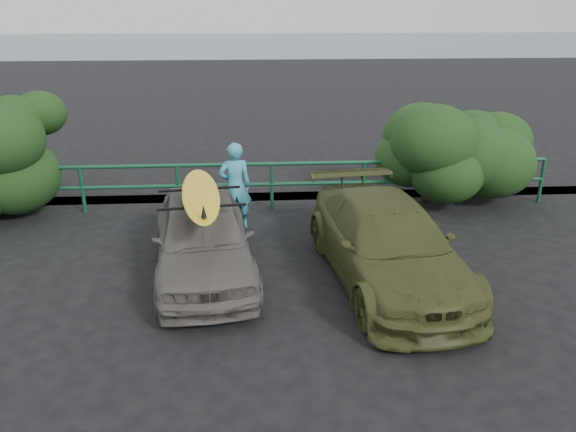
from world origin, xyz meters
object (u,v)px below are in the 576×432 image
man (235,186)px  surfboard (200,194)px  olive_vehicle (387,243)px  guardrail (225,186)px  sedan (203,237)px

man → surfboard: bearing=67.3°
man → surfboard: size_ratio=0.62×
olive_vehicle → surfboard: surfboard is taller
guardrail → sedan: 3.12m
man → surfboard: 2.15m
guardrail → olive_vehicle: olive_vehicle is taller
man → sedan: bearing=67.3°
guardrail → olive_vehicle: bearing=-52.7°
guardrail → man: bearing=-77.2°
guardrail → man: (0.25, -1.09, 0.35)m
surfboard → man: bearing=69.8°
guardrail → man: size_ratio=8.09×
olive_vehicle → surfboard: 3.04m
guardrail → surfboard: surfboard is taller
surfboard → sedan: bearing=-89.8°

